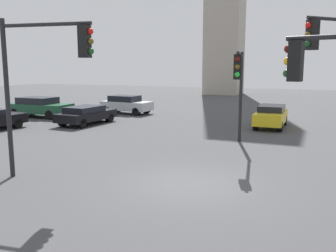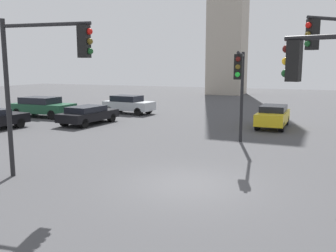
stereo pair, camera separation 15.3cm
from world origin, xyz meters
The scene contains 7 objects.
ground_plane centered at (0.00, 0.00, 0.00)m, with size 109.75×109.75×0.00m, color #424244.
traffic_light_0 centered at (-4.54, -1.33, 3.83)m, with size 3.32×0.66×5.39m.
traffic_light_2 centered at (0.44, 5.63, 3.32)m, with size 0.85×4.08×4.54m.
car_0 centered at (-15.86, 10.96, 0.81)m, with size 4.79×2.24×1.52m.
car_1 centered at (1.05, 12.82, 0.75)m, with size 1.70×4.09×1.39m.
car_4 centered at (-10.76, 15.29, 0.78)m, with size 4.20×2.15×1.48m.
car_5 centered at (-10.52, 9.37, 0.67)m, with size 2.22×4.46×1.22m.
Camera 1 is at (3.82, -10.88, 3.82)m, focal length 39.07 mm.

